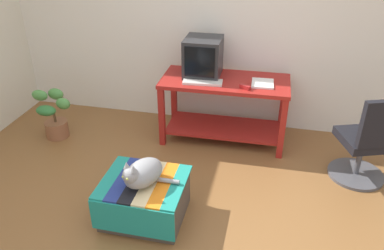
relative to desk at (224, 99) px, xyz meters
The scene contains 11 objects.
ground_plane 1.68m from the desk, 96.53° to the right, with size 14.00×14.00×0.00m, color brown.
back_wall 0.95m from the desk, 112.13° to the left, with size 8.00×0.10×2.60m, color silver.
desk is the anchor object (origin of this frame).
tv_monitor 0.50m from the desk, 163.79° to the left, with size 0.38×0.41×0.40m.
keyboard 0.35m from the desk, 146.42° to the right, with size 0.40×0.15×0.02m, color beige.
book 0.45m from the desk, ahead, with size 0.22×0.24×0.02m, color white.
ottoman_with_blanket 1.49m from the desk, 107.27° to the right, with size 0.67×0.60×0.36m.
cat 1.50m from the desk, 106.35° to the right, with size 0.45×0.42×0.26m.
potted_plant 1.88m from the desk, 167.84° to the right, with size 0.47×0.37×0.55m.
office_chair 1.46m from the desk, 18.72° to the right, with size 0.54×0.54×0.89m.
stapler 0.39m from the desk, 40.99° to the right, with size 0.04×0.11×0.04m, color #A31E1E.
Camera 1 is at (0.68, -2.13, 2.26)m, focal length 36.34 mm.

